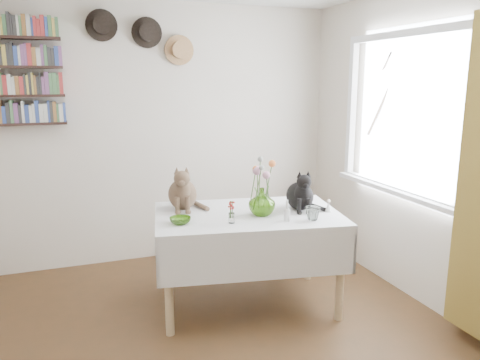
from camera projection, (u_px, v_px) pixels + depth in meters
name	position (u px, v px, depth m)	size (l,w,h in m)	color
room	(194.00, 183.00, 2.43)	(4.08, 4.58, 2.58)	brown
window	(403.00, 127.00, 3.80)	(0.12, 1.52, 1.32)	white
dining_table	(248.00, 236.00, 3.67)	(1.56, 1.15, 0.76)	white
tabby_cat	(182.00, 186.00, 3.72)	(0.25, 0.31, 0.37)	brown
black_cat	(300.00, 189.00, 3.70)	(0.22, 0.29, 0.34)	black
flower_vase	(262.00, 202.00, 3.55)	(0.20, 0.20, 0.21)	#7AB731
green_bowl	(180.00, 221.00, 3.35)	(0.15, 0.15, 0.05)	#7AB731
drinking_glass	(313.00, 213.00, 3.44)	(0.11, 0.11, 0.10)	white
candlestick	(287.00, 214.00, 3.42)	(0.04, 0.04, 0.16)	white
berry_jar	(231.00, 212.00, 3.36)	(0.05, 0.05, 0.18)	white
porcelain_figurine	(328.00, 206.00, 3.66)	(0.05, 0.05, 0.10)	white
flower_bouquet	(261.00, 171.00, 3.51)	(0.17, 0.12, 0.39)	#4C7233
bookshelf_unit	(0.00, 71.00, 3.92)	(1.00, 0.16, 0.91)	#301D17
wall_hats	(144.00, 36.00, 4.29)	(0.98, 0.09, 0.48)	black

